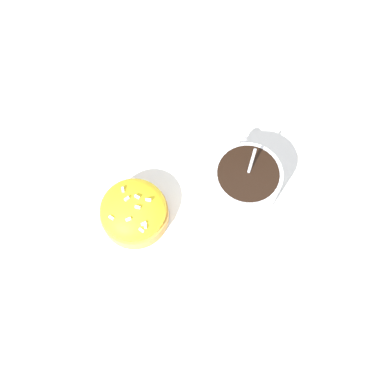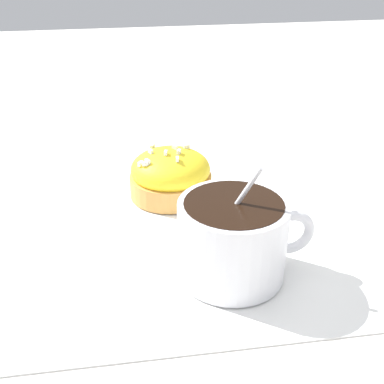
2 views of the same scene
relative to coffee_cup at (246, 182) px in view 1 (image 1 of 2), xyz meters
The scene contains 4 objects.
ground_plane 0.09m from the coffee_cup, ahead, with size 3.00×3.00×0.00m, color silver.
paper_napkin 0.09m from the coffee_cup, ahead, with size 0.35×0.35×0.00m.
coffee_cup is the anchor object (origin of this frame).
frosted_pastry 0.16m from the coffee_cup, ahead, with size 0.09×0.09×0.06m.
Camera 1 is at (0.02, 0.22, 0.60)m, focal length 42.00 mm.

